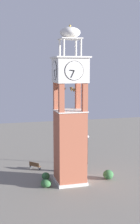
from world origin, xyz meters
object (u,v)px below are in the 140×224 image
at_px(park_bench, 35,166).
at_px(trash_bin, 56,168).
at_px(clock_tower, 70,121).
at_px(lamp_post, 88,144).

relative_size(park_bench, trash_bin, 1.86).
distance_m(clock_tower, park_bench, 9.17).
height_order(clock_tower, lamp_post, clock_tower).
distance_m(lamp_post, trash_bin, 5.47).
height_order(park_bench, lamp_post, lamp_post).
relative_size(clock_tower, park_bench, 11.75).
bearing_deg(trash_bin, lamp_post, -161.68).
xyz_separation_m(clock_tower, park_bench, (3.22, -5.47, -6.62)).
xyz_separation_m(clock_tower, trash_bin, (0.69, -4.13, -6.71)).
relative_size(clock_tower, lamp_post, 4.38).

